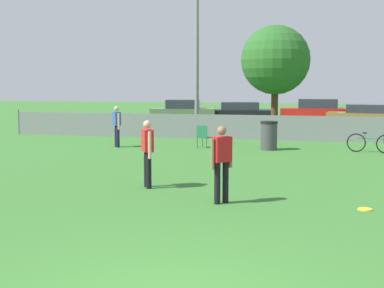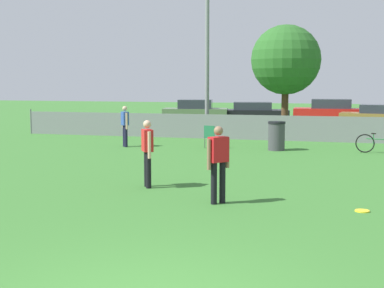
{
  "view_description": "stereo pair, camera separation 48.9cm",
  "coord_description": "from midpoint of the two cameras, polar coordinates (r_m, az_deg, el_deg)",
  "views": [
    {
      "loc": [
        1.56,
        -5.53,
        2.54
      ],
      "look_at": [
        -1.36,
        7.01,
        1.05
      ],
      "focal_mm": 50.0,
      "sensor_mm": 36.0,
      "label": 1
    },
    {
      "loc": [
        2.03,
        -5.41,
        2.54
      ],
      "look_at": [
        -1.36,
        7.01,
        1.05
      ],
      "focal_mm": 50.0,
      "sensor_mm": 36.0,
      "label": 2
    }
  ],
  "objects": [
    {
      "name": "tree_near_pole",
      "position": [
        25.24,
        8.32,
        8.83
      ],
      "size": [
        3.2,
        3.2,
        5.17
      ],
      "color": "#4C331E",
      "rests_on": "ground_plane"
    },
    {
      "name": "bicycle_sideline",
      "position": [
        20.32,
        17.9,
        0.11
      ],
      "size": [
        1.68,
        0.5,
        0.73
      ],
      "rotation": [
        0.0,
        0.0,
        -0.21
      ],
      "color": "black",
      "rests_on": "ground_plane"
    },
    {
      "name": "spectator_in_blue",
      "position": [
        21.17,
        -8.68,
        2.14
      ],
      "size": [
        0.41,
        0.44,
        1.61
      ],
      "rotation": [
        0.0,
        0.0,
        2.26
      ],
      "color": "#191933",
      "rests_on": "ground_plane"
    },
    {
      "name": "parked_car_red",
      "position": [
        33.86,
        12.83,
        3.38
      ],
      "size": [
        4.5,
        1.75,
        1.52
      ],
      "rotation": [
        0.0,
        0.0,
        0.02
      ],
      "color": "black",
      "rests_on": "ground_plane"
    },
    {
      "name": "parked_car_olive",
      "position": [
        33.13,
        -1.39,
        3.45
      ],
      "size": [
        4.19,
        2.48,
        1.48
      ],
      "rotation": [
        0.0,
        0.0,
        0.17
      ],
      "color": "black",
      "rests_on": "ground_plane"
    },
    {
      "name": "trash_bin",
      "position": [
        20.28,
        7.52,
        0.9
      ],
      "size": [
        0.65,
        0.65,
        1.08
      ],
      "color": "#3F3F44",
      "rests_on": "ground_plane"
    },
    {
      "name": "frisbee_disc",
      "position": [
        11.23,
        16.77,
        -6.69
      ],
      "size": [
        0.29,
        0.29,
        0.03
      ],
      "color": "yellow",
      "rests_on": "ground_plane"
    },
    {
      "name": "parked_car_dark",
      "position": [
        33.61,
        4.71,
        3.36
      ],
      "size": [
        4.69,
        2.53,
        1.32
      ],
      "rotation": [
        0.0,
        0.0,
        0.16
      ],
      "color": "black",
      "rests_on": "ground_plane"
    },
    {
      "name": "folding_chair_sideline",
      "position": [
        20.7,
        0.55,
        0.93
      ],
      "size": [
        0.58,
        0.58,
        0.88
      ],
      "rotation": [
        0.0,
        0.0,
        2.84
      ],
      "color": "#333338",
      "rests_on": "ground_plane"
    },
    {
      "name": "player_defender_red",
      "position": [
        12.9,
        -5.86,
        -0.55
      ],
      "size": [
        0.4,
        0.49,
        1.64
      ],
      "rotation": [
        0.0,
        0.0,
        -1.03
      ],
      "color": "black",
      "rests_on": "ground_plane"
    },
    {
      "name": "player_thrower_red",
      "position": [
        11.18,
        1.92,
        -1.63
      ],
      "size": [
        0.43,
        0.44,
        1.64
      ],
      "rotation": [
        0.0,
        0.0,
        0.85
      ],
      "color": "black",
      "rests_on": "ground_plane"
    },
    {
      "name": "fence_backline",
      "position": [
        23.62,
        8.68,
        1.7
      ],
      "size": [
        25.36,
        0.07,
        1.21
      ],
      "color": "gray",
      "rests_on": "ground_plane"
    },
    {
      "name": "parked_car_tan",
      "position": [
        31.62,
        17.84,
        2.85
      ],
      "size": [
        4.63,
        2.23,
        1.31
      ],
      "rotation": [
        0.0,
        0.0,
        -0.13
      ],
      "color": "black",
      "rests_on": "ground_plane"
    },
    {
      "name": "light_pole",
      "position": [
        26.09,
        -0.03,
        11.67
      ],
      "size": [
        0.9,
        0.36,
        8.18
      ],
      "color": "gray",
      "rests_on": "ground_plane"
    }
  ]
}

